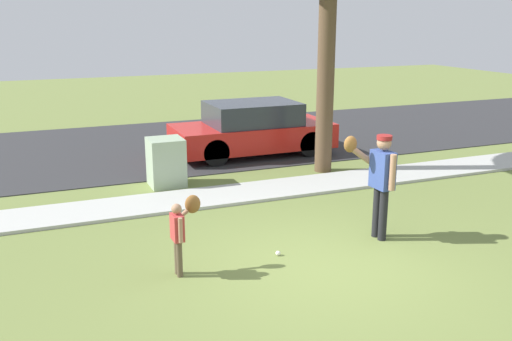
% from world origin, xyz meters
% --- Properties ---
extents(ground_plane, '(48.00, 48.00, 0.00)m').
position_xyz_m(ground_plane, '(0.00, 3.50, 0.00)').
color(ground_plane, olive).
extents(sidewalk_strip, '(36.00, 1.20, 0.06)m').
position_xyz_m(sidewalk_strip, '(0.00, 3.60, 0.03)').
color(sidewalk_strip, '#B2B2AD').
rests_on(sidewalk_strip, ground).
extents(road_surface, '(36.00, 6.80, 0.02)m').
position_xyz_m(road_surface, '(0.00, 8.60, 0.01)').
color(road_surface, '#2D2D30').
rests_on(road_surface, ground).
extents(person_adult, '(0.69, 0.60, 1.67)m').
position_xyz_m(person_adult, '(1.29, 0.65, 1.05)').
color(person_adult, black).
rests_on(person_adult, ground).
extents(person_child, '(0.45, 0.42, 1.07)m').
position_xyz_m(person_child, '(-1.90, 0.56, 0.69)').
color(person_child, brown).
rests_on(person_child, ground).
extents(baseball, '(0.07, 0.07, 0.07)m').
position_xyz_m(baseball, '(-0.44, 0.60, 0.04)').
color(baseball, white).
rests_on(baseball, ground).
extents(utility_cabinet, '(0.70, 0.71, 1.00)m').
position_xyz_m(utility_cabinet, '(-1.10, 4.79, 0.50)').
color(utility_cabinet, '#9EB293').
rests_on(utility_cabinet, ground).
extents(parked_hatchback_red, '(4.00, 1.75, 1.33)m').
position_xyz_m(parked_hatchback_red, '(1.57, 6.66, 0.66)').
color(parked_hatchback_red, red).
rests_on(parked_hatchback_red, road_surface).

